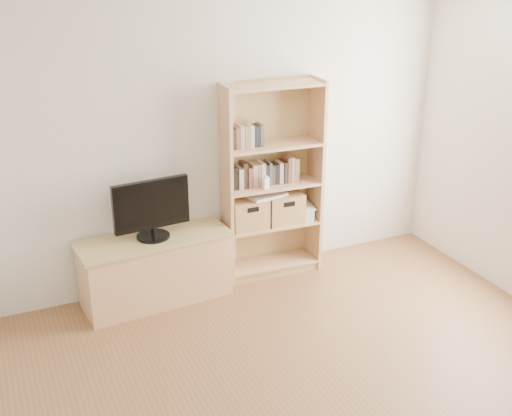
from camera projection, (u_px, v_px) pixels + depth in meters
back_wall at (218, 144)px, 5.74m from camera, size 4.50×0.02×2.60m
ceiling at (394, 22)px, 3.13m from camera, size 4.50×5.00×0.01m
tv_stand at (156, 270)px, 5.65m from camera, size 1.31×0.58×0.59m
bookshelf at (272, 181)px, 5.91m from camera, size 0.94×0.37×1.85m
television at (151, 209)px, 5.43m from camera, size 0.67×0.11×0.52m
books_row_mid at (271, 170)px, 5.89m from camera, size 0.91×0.20×0.24m
books_row_upper at (250, 134)px, 5.68m from camera, size 0.42×0.18×0.21m
baby_monitor at (266, 183)px, 5.78m from camera, size 0.06×0.05×0.11m
basket_left at (247, 212)px, 5.93m from camera, size 0.35×0.29×0.28m
basket_right at (283, 207)px, 6.05m from camera, size 0.35×0.29×0.28m
laptop at (265, 194)px, 5.92m from camera, size 0.39×0.31×0.03m
magazine_stack at (302, 212)px, 6.15m from camera, size 0.23×0.28×0.12m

